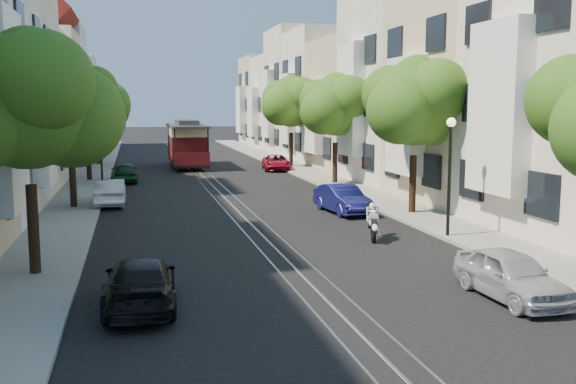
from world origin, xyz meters
TOP-DOWN VIEW (x-y plane):
  - ground at (0.00, 28.00)m, footprint 200.00×200.00m
  - sidewalk_east at (7.25, 28.00)m, footprint 2.50×80.00m
  - sidewalk_west at (-7.25, 28.00)m, footprint 2.50×80.00m
  - rail_left at (-0.55, 28.00)m, footprint 0.06×80.00m
  - rail_slot at (0.00, 28.00)m, footprint 0.06×80.00m
  - rail_right at (0.55, 28.00)m, footprint 0.06×80.00m
  - lane_line at (0.00, 28.00)m, footprint 0.08×80.00m
  - townhouses_east at (11.87, 27.91)m, footprint 7.75×72.00m
  - townhouses_west at (-11.87, 27.91)m, footprint 7.75×72.00m
  - tree_e_b at (7.26, 8.98)m, footprint 4.93×4.08m
  - tree_e_c at (7.26, 19.98)m, footprint 4.84×3.99m
  - tree_e_d at (7.26, 30.98)m, footprint 5.01×4.16m
  - tree_w_a at (-7.14, 1.98)m, footprint 4.93×4.08m
  - tree_w_b at (-7.14, 13.98)m, footprint 4.72×3.87m
  - tree_w_c at (-7.14, 24.98)m, footprint 5.13×4.28m
  - tree_w_d at (-7.14, 35.98)m, footprint 4.84×3.99m
  - lamp_east at (6.30, 4.00)m, footprint 0.32×0.32m
  - lamp_west at (-6.30, 22.00)m, footprint 0.32×0.32m
  - sportbike_rider at (3.62, 4.42)m, footprint 0.75×1.66m
  - cable_car at (-0.50, 32.98)m, footprint 2.69×8.54m
  - parked_car_e_near at (4.40, -2.90)m, footprint 1.55×3.60m
  - parked_car_e_mid at (4.40, 10.11)m, footprint 1.71×3.88m
  - parked_car_e_far at (5.60, 29.04)m, footprint 2.37×4.27m
  - parked_car_w_near at (-4.40, -1.44)m, footprint 1.78×4.08m
  - parked_car_w_mid at (-5.60, 14.71)m, footprint 1.35×3.78m
  - parked_car_w_far at (-5.09, 23.92)m, footprint 1.71×3.81m

SIDE VIEW (x-z plane):
  - ground at x=0.00m, z-range 0.00..0.00m
  - lane_line at x=0.00m, z-range 0.00..0.01m
  - rail_left at x=-0.55m, z-range 0.00..0.02m
  - rail_slot at x=0.00m, z-range 0.00..0.02m
  - rail_right at x=0.55m, z-range 0.00..0.02m
  - sidewalk_east at x=7.25m, z-range 0.00..0.12m
  - sidewalk_west at x=-7.25m, z-range 0.00..0.12m
  - parked_car_e_far at x=5.60m, z-range 0.00..1.13m
  - parked_car_w_near at x=-4.40m, z-range 0.00..1.17m
  - parked_car_e_near at x=4.40m, z-range 0.00..1.21m
  - parked_car_e_mid at x=4.40m, z-range 0.00..1.24m
  - parked_car_w_mid at x=-5.60m, z-range 0.00..1.24m
  - parked_car_w_far at x=-5.09m, z-range 0.00..1.27m
  - sportbike_rider at x=3.62m, z-range 0.07..1.43m
  - cable_car at x=-0.50m, z-range 0.30..3.58m
  - lamp_east at x=6.30m, z-range 0.77..4.93m
  - lamp_west at x=-6.30m, z-range 0.77..4.93m
  - tree_w_b at x=-7.14m, z-range 1.26..7.53m
  - tree_e_c at x=7.26m, z-range 1.34..7.86m
  - tree_w_d at x=-7.14m, z-range 1.34..7.86m
  - tree_e_b at x=7.26m, z-range 1.39..8.07m
  - tree_w_a at x=-7.14m, z-range 1.39..8.07m
  - tree_e_d at x=7.26m, z-range 1.44..8.29m
  - tree_w_c at x=-7.14m, z-range 1.52..8.62m
  - townhouses_west at x=-11.87m, z-range -0.80..10.96m
  - townhouses_east at x=11.87m, z-range -0.82..11.18m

